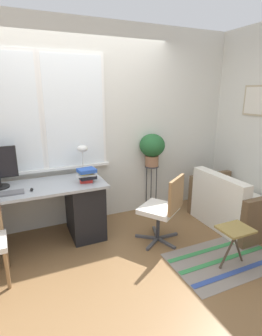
{
  "coord_description": "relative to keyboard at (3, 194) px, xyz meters",
  "views": [
    {
      "loc": [
        -0.82,
        -2.75,
        1.81
      ],
      "look_at": [
        0.48,
        0.17,
        0.88
      ],
      "focal_mm": 28.0,
      "sensor_mm": 36.0,
      "label": 1
    }
  ],
  "objects": [
    {
      "name": "couch_loveseat",
      "position": [
        2.85,
        -0.45,
        -0.48
      ],
      "size": [
        0.75,
        1.11,
        0.76
      ],
      "rotation": [
        0.0,
        0.0,
        1.57
      ],
      "color": "white",
      "rests_on": "ground_plane"
    },
    {
      "name": "plant_stand",
      "position": [
        2.04,
        0.41,
        -0.15
      ],
      "size": [
        0.21,
        0.21,
        0.73
      ],
      "color": "#333338",
      "rests_on": "ground_plane"
    },
    {
      "name": "desk",
      "position": [
        0.15,
        0.13,
        -0.36
      ],
      "size": [
        2.01,
        0.67,
        0.75
      ],
      "color": "#9EA3A8",
      "rests_on": "ground_plane"
    },
    {
      "name": "floor_rug_striped",
      "position": [
        2.18,
        -1.07,
        -0.75
      ],
      "size": [
        1.21,
        0.75,
        0.01
      ],
      "color": "gray",
      "rests_on": "ground_plane"
    },
    {
      "name": "book_stack",
      "position": [
        0.93,
        0.04,
        0.09
      ],
      "size": [
        0.23,
        0.19,
        0.17
      ],
      "color": "red",
      "rests_on": "desk"
    },
    {
      "name": "desk_lamp",
      "position": [
        0.97,
        0.33,
        0.31
      ],
      "size": [
        0.14,
        0.14,
        0.41
      ],
      "color": "white",
      "rests_on": "desk"
    },
    {
      "name": "wall_right_with_picture",
      "position": [
        3.35,
        -0.2,
        0.59
      ],
      "size": [
        0.08,
        9.0,
        2.7
      ],
      "color": "silver",
      "rests_on": "ground_plane"
    },
    {
      "name": "keyboard",
      "position": [
        0.0,
        0.0,
        0.0
      ],
      "size": [
        0.42,
        0.14,
        0.02
      ],
      "color": "slate",
      "rests_on": "desk"
    },
    {
      "name": "mouse",
      "position": [
        0.29,
        0.0,
        0.01
      ],
      "size": [
        0.04,
        0.06,
        0.03
      ],
      "color": "black",
      "rests_on": "desk"
    },
    {
      "name": "wall_back_with_window",
      "position": [
        0.99,
        0.55,
        0.6
      ],
      "size": [
        9.0,
        0.12,
        2.7
      ],
      "color": "silver",
      "rests_on": "ground_plane"
    },
    {
      "name": "potted_plant",
      "position": [
        2.04,
        0.41,
        0.27
      ],
      "size": [
        0.38,
        0.38,
        0.49
      ],
      "color": "#9E6B4C",
      "rests_on": "plant_stand"
    },
    {
      "name": "ground_plane",
      "position": [
        1.01,
        -0.2,
        -0.76
      ],
      "size": [
        14.0,
        14.0,
        0.0
      ],
      "primitive_type": "plane",
      "color": "brown"
    },
    {
      "name": "folding_stool",
      "position": [
        2.19,
        -1.17,
        -0.37
      ],
      "size": [
        0.34,
        0.28,
        0.45
      ],
      "color": "olive",
      "rests_on": "ground_plane"
    },
    {
      "name": "office_chair_swivel",
      "position": [
        1.74,
        -0.45,
        -0.3
      ],
      "size": [
        0.59,
        0.6,
        0.87
      ],
      "rotation": [
        0.0,
        0.0,
        3.75
      ],
      "color": "#47474C",
      "rests_on": "ground_plane"
    }
  ]
}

